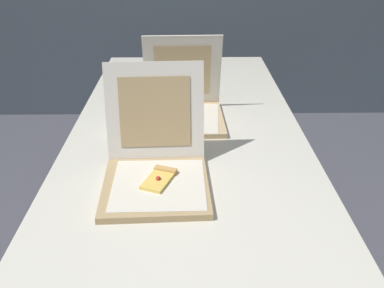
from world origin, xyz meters
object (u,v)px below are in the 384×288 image
(pizza_box_front, at_px, (155,169))
(cup_white_far, at_px, (134,96))
(cup_white_mid, at_px, (117,124))
(table, at_px, (187,147))
(pizza_box_middle, at_px, (183,108))

(pizza_box_front, distance_m, cup_white_far, 0.71)
(cup_white_mid, distance_m, cup_white_far, 0.32)
(cup_white_far, bearing_deg, table, -56.35)
(table, xyz_separation_m, pizza_box_middle, (-0.01, 0.18, 0.10))
(cup_white_mid, xyz_separation_m, cup_white_far, (0.04, 0.32, 0.00))
(cup_white_far, bearing_deg, pizza_box_front, -78.23)
(cup_white_mid, bearing_deg, pizza_box_front, -64.13)
(pizza_box_front, relative_size, pizza_box_middle, 1.20)
(table, height_order, cup_white_far, cup_white_far)
(pizza_box_front, bearing_deg, cup_white_far, 99.33)
(pizza_box_front, distance_m, pizza_box_middle, 0.51)
(cup_white_mid, height_order, cup_white_far, same)
(pizza_box_front, xyz_separation_m, cup_white_mid, (-0.18, 0.38, -0.02))
(table, height_order, cup_white_mid, cup_white_mid)
(pizza_box_front, relative_size, cup_white_mid, 5.91)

